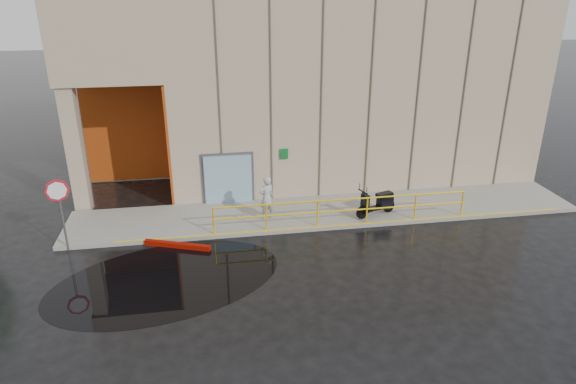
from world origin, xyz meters
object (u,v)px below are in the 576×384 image
object	(u,v)px
red_curb	(177,245)
stop_sign	(59,200)
scooter	(377,196)
person	(267,198)

from	to	relation	value
red_curb	stop_sign	bearing A→B (deg)	174.00
scooter	stop_sign	size ratio (longest dim) A/B	0.69
stop_sign	person	bearing A→B (deg)	12.89
person	stop_sign	world-z (taller)	stop_sign
red_curb	scooter	bearing A→B (deg)	8.53
person	scooter	world-z (taller)	person
stop_sign	scooter	bearing A→B (deg)	7.39
scooter	red_curb	xyz separation A→B (m)	(-7.56, -1.13, -0.85)
person	red_curb	world-z (taller)	person
stop_sign	red_curb	xyz separation A→B (m)	(3.71, -0.39, -1.83)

